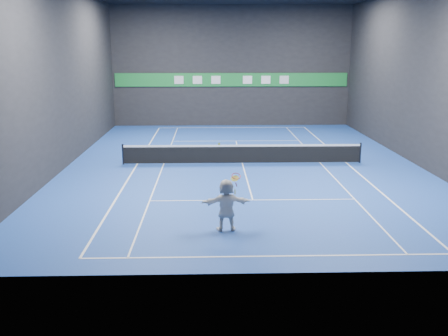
{
  "coord_description": "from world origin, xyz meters",
  "views": [
    {
      "loc": [
        -1.71,
        -25.39,
        5.97
      ],
      "look_at": [
        -1.17,
        -7.1,
        1.5
      ],
      "focal_mm": 40.0,
      "sensor_mm": 36.0,
      "label": 1
    }
  ],
  "objects_px": {
    "player": "(226,205)",
    "tennis_ball": "(219,144)",
    "tennis_racket": "(236,179)",
    "tennis_net": "(242,153)"
  },
  "relations": [
    {
      "from": "player",
      "to": "tennis_ball",
      "type": "bearing_deg",
      "value": -1.56
    },
    {
      "from": "tennis_racket",
      "to": "tennis_net",
      "type": "bearing_deg",
      "value": 84.94
    },
    {
      "from": "tennis_racket",
      "to": "tennis_ball",
      "type": "bearing_deg",
      "value": -173.56
    },
    {
      "from": "player",
      "to": "tennis_ball",
      "type": "relative_size",
      "value": 24.15
    },
    {
      "from": "tennis_net",
      "to": "tennis_racket",
      "type": "distance_m",
      "value": 9.77
    },
    {
      "from": "tennis_ball",
      "to": "player",
      "type": "bearing_deg",
      "value": 3.47
    },
    {
      "from": "tennis_net",
      "to": "tennis_racket",
      "type": "xyz_separation_m",
      "value": [
        -0.85,
        -9.66,
        1.23
      ]
    },
    {
      "from": "tennis_ball",
      "to": "tennis_racket",
      "type": "distance_m",
      "value": 1.29
    },
    {
      "from": "player",
      "to": "tennis_ball",
      "type": "height_order",
      "value": "tennis_ball"
    },
    {
      "from": "tennis_net",
      "to": "player",
      "type": "bearing_deg",
      "value": -96.87
    }
  ]
}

